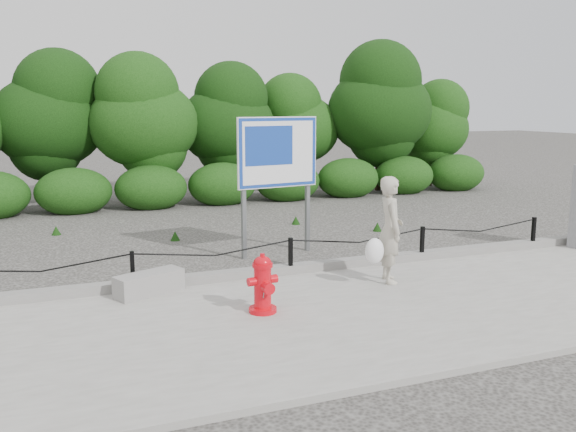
% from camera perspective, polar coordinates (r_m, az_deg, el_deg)
% --- Properties ---
extents(ground, '(90.00, 90.00, 0.00)m').
position_cam_1_polar(ground, '(9.96, 0.24, -5.87)').
color(ground, '#2D2B28').
rests_on(ground, ground).
extents(sidewalk, '(14.00, 4.00, 0.08)m').
position_cam_1_polar(sidewalk, '(8.22, 5.45, -9.21)').
color(sidewalk, gray).
rests_on(sidewalk, ground).
extents(curb, '(14.00, 0.22, 0.14)m').
position_cam_1_polar(curb, '(9.97, 0.13, -4.97)').
color(curb, slate).
rests_on(curb, sidewalk).
extents(chain_barrier, '(10.06, 0.06, 0.60)m').
position_cam_1_polar(chain_barrier, '(9.85, 0.24, -3.32)').
color(chain_barrier, black).
rests_on(chain_barrier, sidewalk).
extents(treeline, '(20.05, 3.65, 4.70)m').
position_cam_1_polar(treeline, '(18.21, -9.55, 9.20)').
color(treeline, black).
rests_on(treeline, ground).
extents(fire_hydrant, '(0.42, 0.44, 0.80)m').
position_cam_1_polar(fire_hydrant, '(8.06, -2.37, -6.42)').
color(fire_hydrant, red).
rests_on(fire_hydrant, sidewalk).
extents(pedestrian, '(0.77, 0.69, 1.65)m').
position_cam_1_polar(pedestrian, '(9.45, 9.45, -1.39)').
color(pedestrian, '#AFA796').
rests_on(pedestrian, sidewalk).
extents(concrete_block, '(1.06, 0.71, 0.32)m').
position_cam_1_polar(concrete_block, '(9.09, -12.85, -6.16)').
color(concrete_block, gray).
rests_on(concrete_block, sidewalk).
extents(advertising_sign, '(1.60, 0.33, 2.57)m').
position_cam_1_polar(advertising_sign, '(11.19, -1.01, 5.39)').
color(advertising_sign, slate).
rests_on(advertising_sign, ground).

